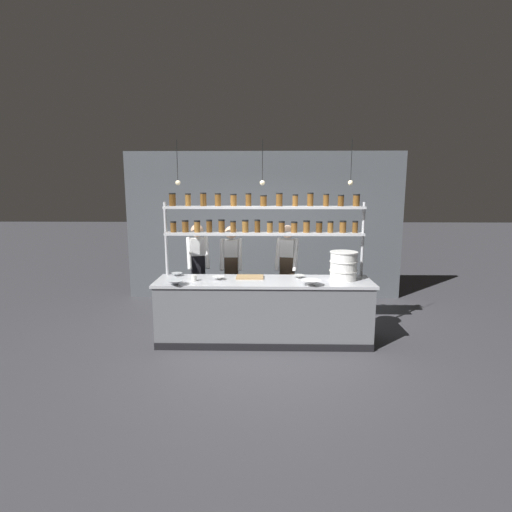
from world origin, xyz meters
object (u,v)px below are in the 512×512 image
(container_stack, at_px, (344,266))
(prep_bowl_far_left, at_px, (218,278))
(chef_center, at_px, (231,268))
(prep_bowl_center_front, at_px, (299,277))
(prep_bowl_center_back, at_px, (177,274))
(spice_shelf_unit, at_px, (263,222))
(prep_bowl_near_left, at_px, (176,283))
(chef_right, at_px, (287,268))
(cutting_board, at_px, (250,277))
(prep_bowl_near_right, at_px, (311,283))
(chef_left, at_px, (198,267))
(serving_cup_front, at_px, (194,278))

(container_stack, xyz_separation_m, prep_bowl_far_left, (-1.81, -0.05, -0.18))
(container_stack, bearing_deg, chef_center, 155.68)
(prep_bowl_center_front, distance_m, prep_bowl_center_back, 1.84)
(prep_bowl_far_left, bearing_deg, spice_shelf_unit, 25.77)
(prep_bowl_near_left, bearing_deg, chef_right, 34.15)
(spice_shelf_unit, relative_size, cutting_board, 7.48)
(prep_bowl_near_right, bearing_deg, chef_left, 146.61)
(container_stack, height_order, serving_cup_front, container_stack)
(chef_left, distance_m, serving_cup_front, 0.92)
(cutting_board, distance_m, prep_bowl_center_front, 0.73)
(cutting_board, height_order, prep_bowl_near_left, prep_bowl_near_left)
(chef_center, bearing_deg, prep_bowl_near_right, -44.98)
(chef_center, bearing_deg, prep_bowl_center_front, -34.15)
(prep_bowl_far_left, bearing_deg, chef_center, 81.35)
(spice_shelf_unit, relative_size, prep_bowl_far_left, 16.96)
(spice_shelf_unit, xyz_separation_m, cutting_board, (-0.20, -0.18, -0.80))
(chef_center, relative_size, chef_right, 0.99)
(serving_cup_front, bearing_deg, prep_bowl_near_left, -130.46)
(cutting_board, distance_m, serving_cup_front, 0.82)
(prep_bowl_center_front, height_order, prep_bowl_center_back, same)
(prep_bowl_near_left, relative_size, prep_bowl_near_right, 0.90)
(chef_right, distance_m, prep_bowl_far_left, 1.27)
(chef_left, bearing_deg, chef_right, -18.60)
(spice_shelf_unit, distance_m, serving_cup_front, 1.31)
(chef_center, xyz_separation_m, cutting_board, (0.33, -0.68, 0.01))
(chef_left, relative_size, chef_right, 1.00)
(chef_left, height_order, chef_center, chef_left)
(container_stack, relative_size, prep_bowl_near_left, 1.62)
(spice_shelf_unit, height_order, prep_bowl_center_back, spice_shelf_unit)
(serving_cup_front, bearing_deg, prep_bowl_center_front, 8.15)
(prep_bowl_near_right, height_order, prep_bowl_far_left, prep_bowl_near_right)
(spice_shelf_unit, xyz_separation_m, chef_center, (-0.52, 0.50, -0.81))
(spice_shelf_unit, xyz_separation_m, prep_bowl_far_left, (-0.65, -0.31, -0.79))
(prep_bowl_far_left, xyz_separation_m, serving_cup_front, (-0.34, -0.09, 0.02))
(chef_right, xyz_separation_m, prep_bowl_far_left, (-1.04, -0.74, 0.00))
(chef_right, relative_size, prep_bowl_center_front, 9.87)
(container_stack, bearing_deg, cutting_board, 176.62)
(chef_right, distance_m, container_stack, 1.05)
(prep_bowl_center_back, xyz_separation_m, serving_cup_front, (0.32, -0.33, 0.02))
(spice_shelf_unit, xyz_separation_m, prep_bowl_near_right, (0.65, -0.63, -0.78))
(chef_center, xyz_separation_m, chef_right, (0.91, -0.07, 0.02))
(serving_cup_front, bearing_deg, cutting_board, 15.47)
(chef_center, height_order, prep_bowl_center_front, chef_center)
(prep_bowl_center_back, bearing_deg, prep_bowl_near_right, -15.83)
(cutting_board, xyz_separation_m, serving_cup_front, (-0.79, -0.22, 0.03))
(chef_right, height_order, container_stack, chef_right)
(spice_shelf_unit, xyz_separation_m, prep_bowl_center_back, (-1.30, -0.07, -0.79))
(container_stack, relative_size, prep_bowl_near_right, 1.46)
(container_stack, height_order, cutting_board, container_stack)
(spice_shelf_unit, xyz_separation_m, prep_bowl_near_left, (-1.19, -0.65, -0.78))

